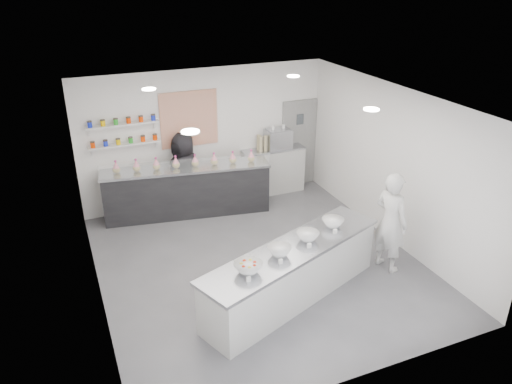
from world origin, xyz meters
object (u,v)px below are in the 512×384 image
(prep_counter, at_px, (293,273))
(back_bar, at_px, (187,191))
(staff_right, at_px, (184,172))
(espresso_machine, at_px, (278,139))
(woman_prep, at_px, (391,222))
(staff_left, at_px, (178,177))
(espresso_ledge, at_px, (273,170))

(prep_counter, distance_m, back_bar, 3.63)
(prep_counter, bearing_deg, staff_right, 79.23)
(back_bar, xyz_separation_m, espresso_machine, (2.29, 0.34, 0.76))
(espresso_machine, bearing_deg, woman_prep, -83.80)
(woman_prep, relative_size, staff_left, 1.14)
(back_bar, distance_m, staff_right, 0.42)
(back_bar, height_order, espresso_machine, espresso_machine)
(staff_left, bearing_deg, back_bar, 122.49)
(woman_prep, distance_m, staff_right, 4.51)
(staff_right, bearing_deg, staff_left, -23.08)
(prep_counter, bearing_deg, espresso_ledge, 48.44)
(espresso_ledge, relative_size, staff_right, 0.84)
(espresso_ledge, bearing_deg, prep_counter, -110.19)
(back_bar, height_order, woman_prep, woman_prep)
(back_bar, xyz_separation_m, staff_left, (-0.12, 0.25, 0.25))
(espresso_ledge, relative_size, woman_prep, 0.80)
(espresso_machine, height_order, staff_left, staff_left)
(espresso_ledge, relative_size, espresso_machine, 2.54)
(espresso_machine, height_order, staff_right, staff_right)
(woman_prep, xyz_separation_m, staff_right, (-2.66, 3.64, -0.03))
(prep_counter, distance_m, espresso_ledge, 4.16)
(back_bar, bearing_deg, espresso_ledge, 18.59)
(espresso_ledge, height_order, staff_left, staff_left)
(woman_prep, bearing_deg, espresso_machine, -8.49)
(woman_prep, relative_size, staff_right, 1.04)
(staff_left, relative_size, staff_right, 0.91)
(espresso_ledge, bearing_deg, back_bar, -170.98)
(staff_right, bearing_deg, espresso_machine, 159.32)
(prep_counter, height_order, espresso_machine, espresso_machine)
(staff_left, distance_m, staff_right, 0.17)
(woman_prep, distance_m, staff_left, 4.60)
(espresso_machine, relative_size, staff_right, 0.33)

